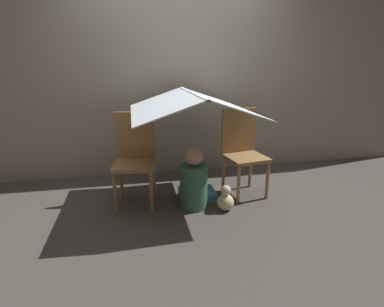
% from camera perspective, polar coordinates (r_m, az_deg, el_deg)
% --- Properties ---
extents(ground_plane, '(8.80, 8.80, 0.00)m').
position_cam_1_polar(ground_plane, '(3.13, 0.66, -10.03)').
color(ground_plane, '#47423D').
extents(wall_back, '(7.00, 0.05, 2.50)m').
position_cam_1_polar(wall_back, '(3.90, -2.86, 14.43)').
color(wall_back, gray).
rests_on(wall_back, ground_plane).
extents(chair_left, '(0.46, 0.46, 0.94)m').
position_cam_1_polar(chair_left, '(3.12, -10.85, -0.33)').
color(chair_left, olive).
rests_on(chair_left, ground_plane).
extents(chair_right, '(0.46, 0.46, 0.94)m').
position_cam_1_polar(chair_right, '(3.33, 9.59, 0.85)').
color(chair_right, olive).
rests_on(chair_right, ground_plane).
extents(sheet_canopy, '(1.19, 1.29, 0.21)m').
position_cam_1_polar(sheet_canopy, '(2.98, 0.00, 9.68)').
color(sheet_canopy, silver).
extents(person_front, '(0.28, 0.28, 0.63)m').
position_cam_1_polar(person_front, '(3.01, 0.36, -5.52)').
color(person_front, '#38664C').
rests_on(person_front, ground_plane).
extents(floor_cushion, '(0.37, 0.30, 0.10)m').
position_cam_1_polar(floor_cushion, '(3.28, 0.99, -7.74)').
color(floor_cushion, '#4C7FB2').
rests_on(floor_cushion, ground_plane).
extents(plush_toy, '(0.17, 0.17, 0.26)m').
position_cam_1_polar(plush_toy, '(3.03, 6.41, -8.80)').
color(plush_toy, beige).
rests_on(plush_toy, ground_plane).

